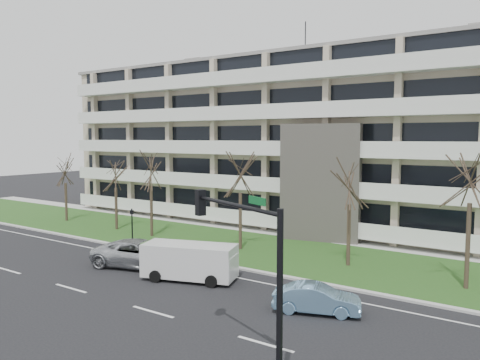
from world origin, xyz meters
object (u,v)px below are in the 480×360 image
Objects in this scene: white_van at (191,259)px; pedestrian_signal at (132,221)px; blue_sedan at (317,299)px; traffic_signal at (247,261)px; silver_pickup at (140,254)px.

pedestrian_signal is (-9.50, 4.50, 0.48)m from white_van.
blue_sedan is at bearing -40.21° from pedestrian_signal.
traffic_signal is (8.48, -7.21, 2.75)m from white_van.
pedestrian_signal is at bearing 169.92° from traffic_signal.
traffic_signal is (12.80, -7.50, 3.14)m from silver_pickup.
silver_pickup is at bearing 66.18° from blue_sedan.
white_van reaches higher than blue_sedan.
white_van is 2.09× the size of pedestrian_signal.
blue_sedan is 0.71× the size of white_van.
white_van is (4.32, -0.29, 0.39)m from silver_pickup.
blue_sedan is at bearing -110.16° from silver_pickup.
silver_pickup is 15.17m from traffic_signal.
traffic_signal is at bearing -136.45° from silver_pickup.
blue_sedan is 0.64× the size of traffic_signal.
traffic_signal is at bearing 164.84° from blue_sedan.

